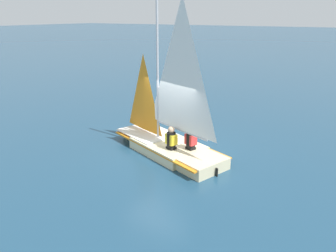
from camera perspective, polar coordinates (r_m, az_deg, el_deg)
ground_plane at (r=11.59m, az=0.00°, el=-4.61°), size 260.00×260.00×0.00m
sailboat_main at (r=11.29m, az=0.17°, el=-1.34°), size 4.73×3.02×5.30m
sailor_helm at (r=10.81m, az=0.57°, el=-2.84°), size 0.41×0.38×1.16m
sailor_crew at (r=10.82m, az=3.97°, el=-2.80°), size 0.41×0.38×1.16m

